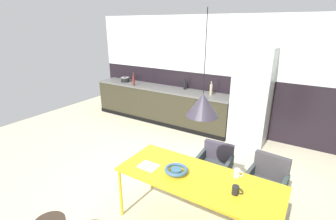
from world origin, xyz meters
The scene contains 17 objects.
ground_plane centered at (0.00, 0.00, 0.00)m, with size 9.71×9.71×0.00m, color beige.
back_wall_splashback_dark centered at (0.00, 2.75, 0.66)m, with size 7.47×0.12×1.33m, color black.
back_wall_panel_upper centered at (0.00, 2.75, 1.99)m, with size 7.47×0.12×1.33m, color silver.
kitchen_counter centered at (-1.69, 2.39, 0.46)m, with size 3.81×0.63×0.91m.
refrigerator_column centered at (0.59, 2.39, 1.01)m, with size 0.74×0.60×2.03m, color #ADAFB2.
dining_table centered at (0.69, -0.39, 0.69)m, with size 1.95×0.77×0.74m.
armchair_near_window centered at (0.59, 0.48, 0.48)m, with size 0.51×0.49×0.73m.
armchair_facing_counter centered at (1.36, 0.38, 0.52)m, with size 0.53×0.52×0.80m.
fruit_bowl centered at (0.43, -0.46, 0.78)m, with size 0.28×0.28×0.07m.
open_book centered at (0.06, -0.52, 0.74)m, with size 0.24×0.19×0.02m.
mug_dark_espresso centered at (1.08, -0.14, 0.79)m, with size 0.12×0.07×0.10m.
mug_tall_blue centered at (1.17, -0.46, 0.79)m, with size 0.12×0.07×0.10m.
cooking_pot centered at (-2.88, 2.40, 0.98)m, with size 0.24×0.24×0.15m.
bottle_spice_small centered at (-2.40, 2.20, 1.05)m, with size 0.06×0.06×0.34m.
bottle_oil_tall centered at (-1.07, 2.55, 1.04)m, with size 0.06×0.06×0.31m.
bottle_vinegar_dark centered at (-0.33, 2.44, 1.04)m, with size 0.06×0.06×0.31m.
pendant_lamp_over_table_near centered at (0.69, -0.35, 1.63)m, with size 0.36×0.36×1.10m.
Camera 1 is at (1.69, -2.66, 2.45)m, focal length 26.11 mm.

